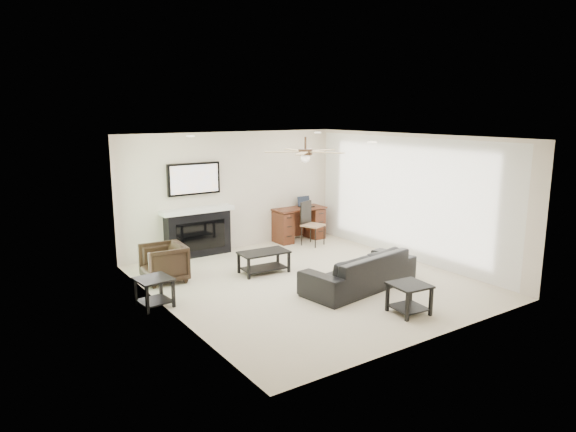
% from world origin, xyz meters
% --- Properties ---
extents(room_shell, '(5.50, 5.54, 2.52)m').
position_xyz_m(room_shell, '(0.19, 0.08, 1.68)').
color(room_shell, beige).
rests_on(room_shell, ground).
extents(sofa, '(2.21, 1.13, 0.62)m').
position_xyz_m(sofa, '(0.54, -0.73, 0.31)').
color(sofa, black).
rests_on(sofa, ground).
extents(armchair, '(0.78, 0.76, 0.66)m').
position_xyz_m(armchair, '(-2.06, 1.42, 0.33)').
color(armchair, black).
rests_on(armchair, ground).
extents(coffee_table, '(0.93, 0.56, 0.40)m').
position_xyz_m(coffee_table, '(-0.36, 0.87, 0.20)').
color(coffee_table, black).
rests_on(coffee_table, ground).
extents(end_table_near, '(0.57, 0.57, 0.45)m').
position_xyz_m(end_table_near, '(0.39, -1.98, 0.23)').
color(end_table_near, black).
rests_on(end_table_near, ground).
extents(end_table_left, '(0.55, 0.55, 0.45)m').
position_xyz_m(end_table_left, '(-2.61, 0.37, 0.23)').
color(end_table_left, black).
rests_on(end_table_left, ground).
extents(fireplace_unit, '(1.52, 0.34, 1.91)m').
position_xyz_m(fireplace_unit, '(-0.88, 2.58, 0.95)').
color(fireplace_unit, black).
rests_on(fireplace_unit, ground).
extents(desk, '(1.22, 0.56, 0.76)m').
position_xyz_m(desk, '(1.57, 2.51, 0.38)').
color(desk, '#3D1B0F').
rests_on(desk, ground).
extents(desk_chair, '(0.55, 0.56, 0.97)m').
position_xyz_m(desk_chair, '(1.57, 1.96, 0.48)').
color(desk_chair, black).
rests_on(desk_chair, ground).
extents(laptop, '(0.33, 0.24, 0.23)m').
position_xyz_m(laptop, '(1.77, 2.49, 0.88)').
color(laptop, black).
rests_on(laptop, desk).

